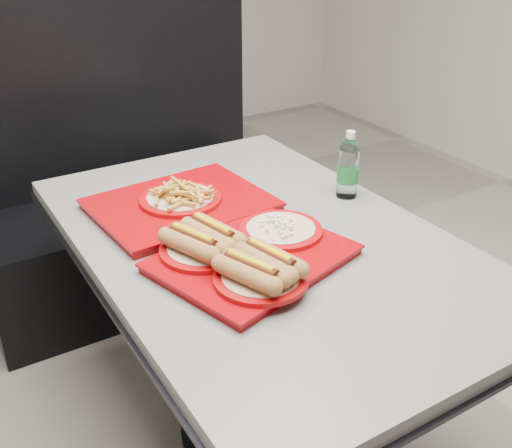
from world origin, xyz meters
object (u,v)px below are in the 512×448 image
diner_table (261,286)px  booth_bench (129,203)px  tray_far (181,201)px  tray_near (247,253)px  water_bottle (348,169)px

diner_table → booth_bench: booth_bench is taller
diner_table → tray_far: (-0.12, 0.26, 0.19)m
booth_bench → tray_near: booth_bench is taller
diner_table → booth_bench: size_ratio=1.05×
diner_table → water_bottle: water_bottle is taller
water_bottle → diner_table: bearing=-167.5°
diner_table → water_bottle: 0.45m
water_bottle → tray_far: bearing=159.4°
booth_bench → tray_near: bearing=-95.4°
tray_near → tray_far: size_ratio=1.04×
tray_far → water_bottle: bearing=-20.6°
tray_near → tray_far: (-0.00, 0.37, -0.01)m
diner_table → tray_near: size_ratio=2.63×
booth_bench → water_bottle: bearing=-70.3°
tray_near → booth_bench: bearing=84.6°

